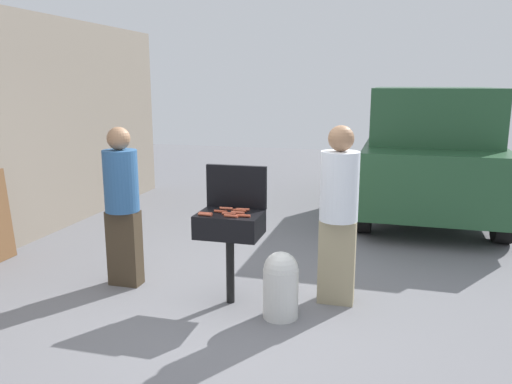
# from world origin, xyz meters

# --- Properties ---
(ground_plane) EXTENTS (24.00, 24.00, 0.00)m
(ground_plane) POSITION_xyz_m (0.00, 0.00, 0.00)
(ground_plane) COLOR slate
(bbq_grill) EXTENTS (0.60, 0.44, 0.89)m
(bbq_grill) POSITION_xyz_m (-0.09, 0.18, 0.75)
(bbq_grill) COLOR black
(bbq_grill) RESTS_ON ground
(grill_lid_open) EXTENTS (0.60, 0.05, 0.42)m
(grill_lid_open) POSITION_xyz_m (-0.09, 0.40, 1.10)
(grill_lid_open) COLOR black
(grill_lid_open) RESTS_ON bbq_grill
(hot_dog_0) EXTENTS (0.13, 0.04, 0.03)m
(hot_dog_0) POSITION_xyz_m (-0.18, 0.17, 0.91)
(hot_dog_0) COLOR #AD4228
(hot_dog_0) RESTS_ON bbq_grill
(hot_dog_1) EXTENTS (0.13, 0.04, 0.03)m
(hot_dog_1) POSITION_xyz_m (-0.00, 0.30, 0.91)
(hot_dog_1) COLOR #C6593D
(hot_dog_1) RESTS_ON bbq_grill
(hot_dog_2) EXTENTS (0.13, 0.04, 0.03)m
(hot_dog_2) POSITION_xyz_m (-0.03, 0.04, 0.91)
(hot_dog_2) COLOR #B74C33
(hot_dog_2) RESTS_ON bbq_grill
(hot_dog_3) EXTENTS (0.13, 0.03, 0.03)m
(hot_dog_3) POSITION_xyz_m (-0.29, 0.06, 0.91)
(hot_dog_3) COLOR #B74C33
(hot_dog_3) RESTS_ON bbq_grill
(hot_dog_4) EXTENTS (0.13, 0.03, 0.03)m
(hot_dog_4) POSITION_xyz_m (-0.01, 0.25, 0.91)
(hot_dog_4) COLOR #AD4228
(hot_dog_4) RESTS_ON bbq_grill
(hot_dog_5) EXTENTS (0.13, 0.04, 0.03)m
(hot_dog_5) POSITION_xyz_m (0.07, 0.07, 0.91)
(hot_dog_5) COLOR #AD4228
(hot_dog_5) RESTS_ON bbq_grill
(hot_dog_6) EXTENTS (0.13, 0.03, 0.03)m
(hot_dog_6) POSITION_xyz_m (-0.08, 0.11, 0.91)
(hot_dog_6) COLOR #B74C33
(hot_dog_6) RESTS_ON bbq_grill
(hot_dog_7) EXTENTS (0.13, 0.03, 0.03)m
(hot_dog_7) POSITION_xyz_m (-0.01, 0.17, 0.91)
(hot_dog_7) COLOR #C6593D
(hot_dog_7) RESTS_ON bbq_grill
(hot_dog_8) EXTENTS (0.13, 0.03, 0.03)m
(hot_dog_8) POSITION_xyz_m (-0.28, 0.02, 0.91)
(hot_dog_8) COLOR #C6593D
(hot_dog_8) RESTS_ON bbq_grill
(hot_dog_9) EXTENTS (0.13, 0.03, 0.03)m
(hot_dog_9) POSITION_xyz_m (-0.16, 0.29, 0.91)
(hot_dog_9) COLOR #C6593D
(hot_dog_9) RESTS_ON bbq_grill
(propane_tank) EXTENTS (0.32, 0.32, 0.62)m
(propane_tank) POSITION_xyz_m (0.45, -0.01, 0.32)
(propane_tank) COLOR silver
(propane_tank) RESTS_ON ground
(person_left) EXTENTS (0.35, 0.35, 1.66)m
(person_left) POSITION_xyz_m (-1.30, 0.33, 0.90)
(person_left) COLOR #3F3323
(person_left) RESTS_ON ground
(person_right) EXTENTS (0.36, 0.36, 1.71)m
(person_right) POSITION_xyz_m (0.89, 0.45, 0.93)
(person_right) COLOR gray
(person_right) RESTS_ON ground
(parked_minivan) EXTENTS (2.06, 4.42, 2.02)m
(parked_minivan) POSITION_xyz_m (1.93, 4.41, 1.03)
(parked_minivan) COLOR #234C2D
(parked_minivan) RESTS_ON ground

